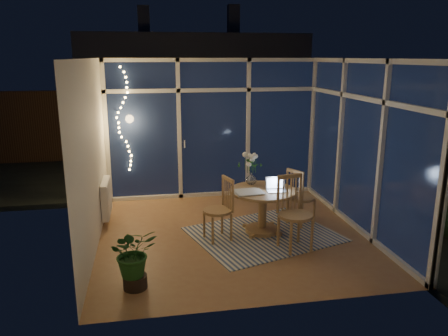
{
  "coord_description": "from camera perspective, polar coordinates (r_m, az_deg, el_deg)",
  "views": [
    {
      "loc": [
        -1.23,
        -6.06,
        2.63
      ],
      "look_at": [
        -0.11,
        0.25,
        0.98
      ],
      "focal_mm": 35.0,
      "sensor_mm": 36.0,
      "label": 1
    }
  ],
  "objects": [
    {
      "name": "chair_front",
      "position": [
        6.11,
        9.35,
        -5.9
      ],
      "size": [
        0.59,
        0.59,
        1.06
      ],
      "primitive_type": "cube",
      "rotation": [
        0.0,
        0.0,
        0.22
      ],
      "color": "olive",
      "rests_on": "floor"
    },
    {
      "name": "wall_left",
      "position": [
        6.25,
        -16.9,
        1.49
      ],
      "size": [
        0.04,
        4.0,
        2.6
      ],
      "primitive_type": "cube",
      "color": "silver",
      "rests_on": "floor"
    },
    {
      "name": "wall_right",
      "position": [
        6.99,
        17.69,
        2.76
      ],
      "size": [
        0.04,
        4.0,
        2.6
      ],
      "primitive_type": "cube",
      "color": "silver",
      "rests_on": "floor"
    },
    {
      "name": "neighbour_roof",
      "position": [
        14.65,
        -4.16,
        12.68
      ],
      "size": [
        7.0,
        3.0,
        2.2
      ],
      "primitive_type": "cube",
      "color": "#373942",
      "rests_on": "ground"
    },
    {
      "name": "wall_back",
      "position": [
        8.26,
        -1.37,
        5.13
      ],
      "size": [
        4.0,
        0.04,
        2.6
      ],
      "primitive_type": "cube",
      "color": "silver",
      "rests_on": "floor"
    },
    {
      "name": "laptop",
      "position": [
        6.5,
        6.92,
        -2.14
      ],
      "size": [
        0.31,
        0.27,
        0.21
      ],
      "primitive_type": null,
      "rotation": [
        0.0,
        0.0,
        -0.06
      ],
      "color": "silver",
      "rests_on": "dining_table"
    },
    {
      "name": "ceiling",
      "position": [
        6.18,
        1.46,
        14.12
      ],
      "size": [
        4.0,
        4.0,
        0.0
      ],
      "primitive_type": "plane",
      "color": "white",
      "rests_on": "wall_back"
    },
    {
      "name": "flower_vase",
      "position": [
        6.83,
        3.59,
        -1.27
      ],
      "size": [
        0.25,
        0.25,
        0.21
      ],
      "primitive_type": "imported",
      "rotation": [
        0.0,
        0.0,
        0.31
      ],
      "color": "white",
      "rests_on": "dining_table"
    },
    {
      "name": "floor",
      "position": [
        6.72,
        1.32,
        -8.64
      ],
      "size": [
        4.0,
        4.0,
        0.0
      ],
      "primitive_type": "plane",
      "color": "#946240",
      "rests_on": "ground"
    },
    {
      "name": "phone",
      "position": [
        6.57,
        6.42,
        -2.88
      ],
      "size": [
        0.11,
        0.1,
        0.01
      ],
      "primitive_type": "cube",
      "rotation": [
        0.0,
        0.0,
        0.61
      ],
      "color": "black",
      "rests_on": "dining_table"
    },
    {
      "name": "wall_front",
      "position": [
        4.45,
        6.5,
        -3.1
      ],
      "size": [
        4.0,
        0.04,
        2.6
      ],
      "primitive_type": "cube",
      "color": "silver",
      "rests_on": "floor"
    },
    {
      "name": "chair_left",
      "position": [
        6.37,
        -0.86,
        -5.4
      ],
      "size": [
        0.55,
        0.55,
        0.95
      ],
      "primitive_type": "cube",
      "rotation": [
        0.0,
        0.0,
        -1.28
      ],
      "color": "olive",
      "rests_on": "floor"
    },
    {
      "name": "potted_plant",
      "position": [
        5.22,
        -11.69,
        -11.45
      ],
      "size": [
        0.64,
        0.59,
        0.76
      ],
      "primitive_type": "imported",
      "rotation": [
        0.0,
        0.0,
        0.26
      ],
      "color": "#1A4A1B",
      "rests_on": "floor"
    },
    {
      "name": "fairy_lights",
      "position": [
        8.03,
        -13.03,
        6.12
      ],
      "size": [
        0.24,
        0.1,
        1.85
      ],
      "primitive_type": null,
      "color": "#FFC766",
      "rests_on": "window_wall_back"
    },
    {
      "name": "window_wall_right",
      "position": [
        6.98,
        17.39,
        2.75
      ],
      "size": [
        0.1,
        4.0,
        2.6
      ],
      "primitive_type": "cube",
      "color": "silver",
      "rests_on": "floor"
    },
    {
      "name": "dining_table",
      "position": [
        6.7,
        5.03,
        -5.64
      ],
      "size": [
        1.26,
        1.26,
        0.68
      ],
      "primitive_type": "cylinder",
      "rotation": [
        0.0,
        0.0,
        0.31
      ],
      "color": "olive",
      "rests_on": "floor"
    },
    {
      "name": "radiator",
      "position": [
        7.34,
        -15.15,
        -3.8
      ],
      "size": [
        0.1,
        0.7,
        0.58
      ],
      "primitive_type": "cube",
      "color": "white",
      "rests_on": "wall_left"
    },
    {
      "name": "newspapers",
      "position": [
        6.44,
        3.17,
        -3.14
      ],
      "size": [
        0.47,
        0.4,
        0.02
      ],
      "primitive_type": "cube",
      "rotation": [
        0.0,
        0.0,
        0.25
      ],
      "color": "silver",
      "rests_on": "dining_table"
    },
    {
      "name": "rug",
      "position": [
        6.73,
        5.19,
        -8.6
      ],
      "size": [
        2.44,
        2.17,
        0.01
      ],
      "primitive_type": "cube",
      "rotation": [
        0.0,
        0.0,
        0.31
      ],
      "color": "beige",
      "rests_on": "floor"
    },
    {
      "name": "chair_right",
      "position": [
        7.05,
        10.1,
        -3.64
      ],
      "size": [
        0.59,
        0.59,
        0.94
      ],
      "primitive_type": "cube",
      "rotation": [
        0.0,
        0.0,
        2.07
      ],
      "color": "olive",
      "rests_on": "floor"
    },
    {
      "name": "garden_patio",
      "position": [
        11.51,
        -1.13,
        0.89
      ],
      "size": [
        12.0,
        6.0,
        0.1
      ],
      "primitive_type": "cube",
      "color": "black",
      "rests_on": "ground"
    },
    {
      "name": "bowl",
      "position": [
        6.85,
        6.38,
        -2.03
      ],
      "size": [
        0.19,
        0.19,
        0.04
      ],
      "primitive_type": "imported",
      "rotation": [
        0.0,
        0.0,
        0.31
      ],
      "color": "silver",
      "rests_on": "dining_table"
    },
    {
      "name": "garden_fence",
      "position": [
        11.75,
        -3.96,
        5.9
      ],
      "size": [
        11.0,
        0.08,
        1.8
      ],
      "primitive_type": "cube",
      "color": "#382114",
      "rests_on": "ground"
    },
    {
      "name": "garden_shrubs",
      "position": [
        9.72,
        -7.26,
        1.32
      ],
      "size": [
        0.9,
        0.9,
        0.9
      ],
      "primitive_type": "sphere",
      "color": "black",
      "rests_on": "ground"
    },
    {
      "name": "window_wall_back",
      "position": [
        8.22,
        -1.32,
        5.09
      ],
      "size": [
        4.0,
        0.1,
        2.6
      ],
      "primitive_type": "cube",
      "color": "silver",
      "rests_on": "floor"
    }
  ]
}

